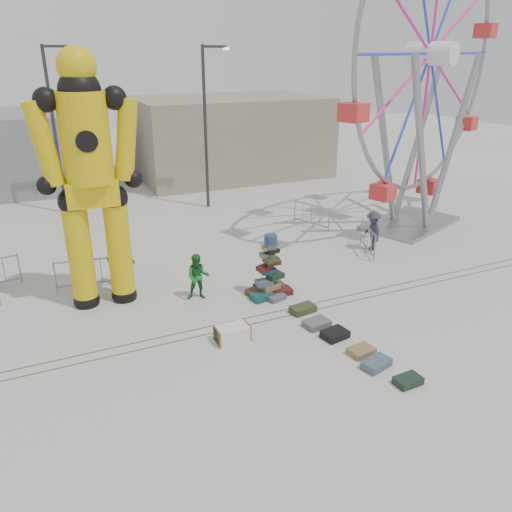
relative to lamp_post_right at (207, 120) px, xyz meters
name	(u,v)px	position (x,y,z in m)	size (l,w,h in m)	color
ground	(260,334)	(-3.09, -13.00, -4.48)	(90.00, 90.00, 0.00)	#9E9E99
track_line_near	(251,324)	(-3.09, -12.40, -4.48)	(40.00, 0.04, 0.01)	#47443F
track_line_far	(246,318)	(-3.09, -12.00, -4.48)	(40.00, 0.04, 0.01)	#47443F
building_right	(229,136)	(3.91, 7.00, -1.98)	(12.00, 8.00, 5.00)	gray
building_left	(15,150)	(-9.09, 9.00, -2.28)	(10.00, 8.00, 4.40)	gray
lamp_post_right	(207,120)	(0.00, 0.00, 0.00)	(1.41, 0.25, 8.00)	#2D2D30
lamp_post_left	(55,123)	(-7.00, 2.00, 0.00)	(1.41, 0.25, 8.00)	#2D2D30
suitcase_tower	(269,278)	(-1.73, -10.82, -3.88)	(1.53, 1.35, 2.16)	#1A464E
crash_test_dummy	(90,174)	(-6.84, -9.06, -0.23)	(3.20, 1.41, 8.06)	black
ferris_wheel	(428,78)	(7.62, -6.92, 2.12)	(10.83, 4.42, 13.42)	gray
steamer_trunk	(232,333)	(-3.95, -13.00, -4.26)	(0.95, 0.55, 0.45)	silver
row_case_0	(303,309)	(-1.30, -12.36, -4.38)	(0.80, 0.48, 0.21)	#373E1F
row_case_1	(317,323)	(-1.36, -13.31, -4.39)	(0.75, 0.55, 0.19)	#5B5D63
row_case_2	(335,334)	(-1.21, -14.08, -4.38)	(0.73, 0.54, 0.21)	black
row_case_3	(361,351)	(-1.02, -15.10, -4.39)	(0.69, 0.50, 0.18)	olive
row_case_4	(376,364)	(-1.03, -15.77, -4.37)	(0.79, 0.46, 0.21)	#485C68
row_case_5	(408,381)	(-0.76, -16.68, -4.38)	(0.67, 0.44, 0.20)	#1A2E20
barricade_dummy_c	(86,274)	(-7.25, -7.74, -3.93)	(2.00, 0.10, 1.10)	gray
barricade_wheel_front	(368,240)	(3.65, -8.96, -3.93)	(2.00, 0.10, 1.10)	gray
barricade_wheel_back	(311,215)	(3.21, -5.16, -3.93)	(2.00, 0.10, 1.10)	gray
pedestrian_red	(80,276)	(-7.51, -8.84, -3.53)	(0.70, 0.46, 1.91)	maroon
pedestrian_green	(198,277)	(-3.98, -10.09, -3.70)	(0.76, 0.59, 1.57)	#196425
pedestrian_black	(121,261)	(-6.08, -7.95, -3.58)	(1.05, 0.44, 1.80)	black
pedestrian_grey	(372,231)	(3.96, -8.81, -3.65)	(1.07, 0.61, 1.66)	#2B2936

